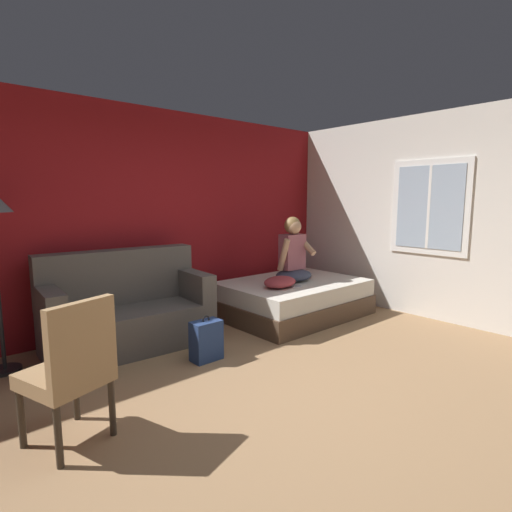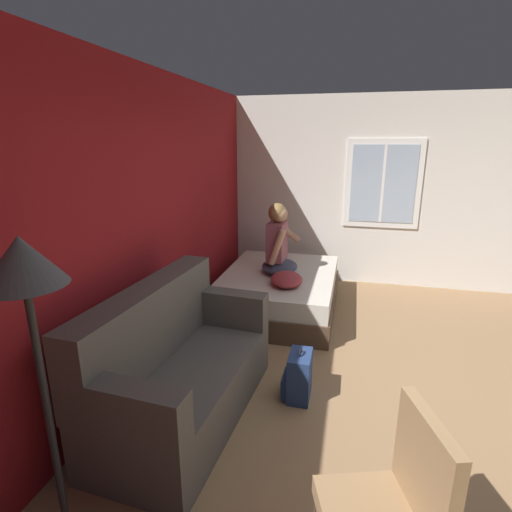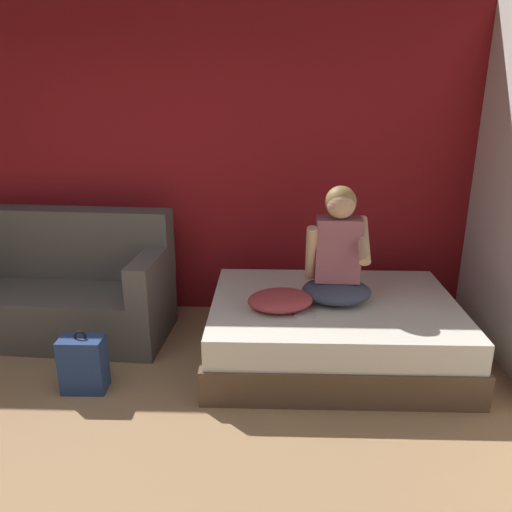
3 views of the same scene
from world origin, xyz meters
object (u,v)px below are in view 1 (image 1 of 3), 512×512
(bed, at_px, (293,298))
(throw_pillow, at_px, (280,282))
(couch, at_px, (127,311))
(backpack, at_px, (206,341))
(cell_phone, at_px, (296,286))
(side_chair, at_px, (71,367))
(person_seated, at_px, (293,255))

(bed, xyz_separation_m, throw_pillow, (-0.41, -0.16, 0.31))
(couch, relative_size, throw_pillow, 3.65)
(bed, height_order, backpack, bed)
(couch, xyz_separation_m, cell_phone, (1.97, -0.65, 0.09))
(side_chair, bearing_deg, bed, 18.95)
(person_seated, distance_m, throw_pillow, 0.54)
(throw_pillow, bearing_deg, side_chair, -161.43)
(person_seated, bearing_deg, side_chair, -160.82)
(person_seated, relative_size, throw_pillow, 1.82)
(side_chair, xyz_separation_m, throw_pillow, (2.79, 0.94, 0.02))
(side_chair, relative_size, throw_pillow, 2.04)
(side_chair, xyz_separation_m, cell_phone, (2.97, 0.83, -0.05))
(cell_phone, bearing_deg, throw_pillow, -109.90)
(person_seated, height_order, cell_phone, person_seated)
(bed, relative_size, backpack, 4.17)
(backpack, bearing_deg, couch, 116.02)
(couch, relative_size, person_seated, 2.00)
(side_chair, relative_size, backpack, 2.14)
(side_chair, height_order, cell_phone, side_chair)
(backpack, distance_m, throw_pillow, 1.45)
(person_seated, relative_size, cell_phone, 6.08)
(throw_pillow, relative_size, cell_phone, 3.33)
(couch, relative_size, side_chair, 1.79)
(backpack, xyz_separation_m, cell_phone, (1.54, 0.23, 0.29))
(bed, bearing_deg, couch, 170.27)
(person_seated, xyz_separation_m, throw_pillow, (-0.42, -0.18, -0.29))
(bed, bearing_deg, backpack, -164.31)
(bed, distance_m, backpack, 1.85)
(person_seated, relative_size, backpack, 1.91)
(person_seated, bearing_deg, couch, 170.78)
(backpack, relative_size, cell_phone, 3.18)
(side_chair, xyz_separation_m, person_seated, (3.22, 1.12, 0.30))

